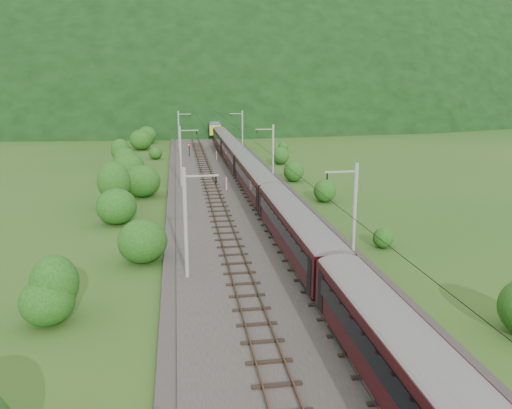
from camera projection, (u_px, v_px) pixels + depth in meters
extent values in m
plane|color=#234C18|center=(272.00, 276.00, 37.02)|extent=(600.00, 600.00, 0.00)
cube|color=#38332D|center=(252.00, 234.00, 46.57)|extent=(14.00, 220.00, 0.30)
cube|color=#523423|center=(218.00, 232.00, 46.01)|extent=(0.08, 220.00, 0.15)
cube|color=#523423|center=(234.00, 231.00, 46.23)|extent=(0.08, 220.00, 0.15)
cube|color=black|center=(226.00, 233.00, 46.15)|extent=(2.40, 220.00, 0.12)
cube|color=#523423|center=(270.00, 229.00, 46.74)|extent=(0.08, 220.00, 0.15)
cube|color=#523423|center=(285.00, 229.00, 46.95)|extent=(0.08, 220.00, 0.15)
cube|color=black|center=(277.00, 230.00, 46.88)|extent=(2.40, 220.00, 0.12)
cylinder|color=gray|center=(186.00, 224.00, 35.04)|extent=(0.28, 0.28, 8.00)
cube|color=gray|center=(201.00, 176.00, 34.39)|extent=(2.40, 0.12, 0.12)
cylinder|color=black|center=(216.00, 180.00, 34.62)|extent=(0.10, 0.10, 0.50)
cylinder|color=gray|center=(181.00, 156.00, 65.70)|extent=(0.28, 0.28, 8.00)
cube|color=gray|center=(189.00, 130.00, 65.05)|extent=(2.40, 0.12, 0.12)
cylinder|color=black|center=(197.00, 133.00, 65.27)|extent=(0.10, 0.10, 0.50)
cylinder|color=gray|center=(179.00, 132.00, 96.35)|extent=(0.28, 0.28, 8.00)
cube|color=gray|center=(185.00, 114.00, 95.71)|extent=(2.40, 0.12, 0.12)
cylinder|color=black|center=(190.00, 116.00, 95.93)|extent=(0.10, 0.10, 0.50)
cylinder|color=gray|center=(178.00, 119.00, 127.01)|extent=(0.28, 0.28, 8.00)
cube|color=gray|center=(182.00, 106.00, 126.37)|extent=(2.40, 0.12, 0.12)
cylinder|color=black|center=(186.00, 107.00, 126.59)|extent=(0.10, 0.10, 0.50)
cylinder|color=gray|center=(177.00, 112.00, 157.67)|extent=(0.28, 0.28, 8.00)
cube|color=gray|center=(181.00, 101.00, 157.02)|extent=(2.40, 0.12, 0.12)
cylinder|color=black|center=(184.00, 102.00, 157.25)|extent=(0.10, 0.10, 0.50)
cylinder|color=gray|center=(354.00, 216.00, 36.91)|extent=(0.28, 0.28, 8.00)
cube|color=gray|center=(341.00, 172.00, 35.90)|extent=(2.40, 0.12, 0.12)
cylinder|color=black|center=(327.00, 176.00, 35.82)|extent=(0.10, 0.10, 0.50)
cylinder|color=gray|center=(273.00, 154.00, 67.57)|extent=(0.28, 0.28, 8.00)
cube|color=gray|center=(264.00, 129.00, 66.56)|extent=(2.40, 0.12, 0.12)
cylinder|color=black|center=(257.00, 132.00, 66.48)|extent=(0.10, 0.10, 0.50)
cylinder|color=gray|center=(242.00, 131.00, 98.23)|extent=(0.28, 0.28, 8.00)
cube|color=gray|center=(236.00, 114.00, 97.22)|extent=(2.40, 0.12, 0.12)
cylinder|color=black|center=(231.00, 115.00, 97.14)|extent=(0.10, 0.10, 0.50)
cylinder|color=gray|center=(226.00, 119.00, 128.89)|extent=(0.28, 0.28, 8.00)
cube|color=gray|center=(222.00, 105.00, 127.88)|extent=(2.40, 0.12, 0.12)
cylinder|color=black|center=(218.00, 107.00, 127.80)|extent=(0.10, 0.10, 0.50)
cylinder|color=gray|center=(217.00, 111.00, 159.54)|extent=(0.28, 0.28, 8.00)
cube|color=gray|center=(213.00, 100.00, 158.54)|extent=(2.40, 0.12, 0.12)
cylinder|color=black|center=(209.00, 101.00, 158.46)|extent=(0.10, 0.10, 0.50)
cylinder|color=black|center=(225.00, 161.00, 44.51)|extent=(0.03, 198.00, 0.03)
cylinder|color=black|center=(278.00, 160.00, 45.24)|extent=(0.03, 198.00, 0.03)
ellipsoid|color=black|center=(188.00, 105.00, 286.12)|extent=(504.00, 360.00, 244.00)
cube|color=black|center=(417.00, 379.00, 19.58)|extent=(2.63, 19.92, 2.72)
cylinder|color=slate|center=(419.00, 351.00, 19.28)|extent=(2.63, 19.82, 2.63)
cube|color=black|center=(385.00, 374.00, 19.30)|extent=(0.05, 17.53, 1.04)
cube|color=black|center=(449.00, 368.00, 19.70)|extent=(0.05, 17.53, 1.04)
cube|color=black|center=(354.00, 333.00, 26.69)|extent=(1.99, 2.90, 0.81)
cube|color=black|center=(296.00, 229.00, 39.16)|extent=(2.63, 19.92, 2.72)
cylinder|color=slate|center=(296.00, 214.00, 38.86)|extent=(2.63, 19.82, 2.63)
cube|color=black|center=(279.00, 226.00, 38.87)|extent=(0.05, 17.53, 1.04)
cube|color=black|center=(313.00, 224.00, 39.28)|extent=(0.05, 17.53, 1.04)
cube|color=black|center=(320.00, 285.00, 32.91)|extent=(1.99, 2.90, 0.81)
cube|color=black|center=(278.00, 226.00, 46.27)|extent=(1.99, 2.90, 0.81)
cube|color=black|center=(256.00, 179.00, 58.73)|extent=(2.63, 19.92, 2.72)
cylinder|color=slate|center=(256.00, 169.00, 58.44)|extent=(2.63, 19.82, 2.63)
cube|color=black|center=(244.00, 177.00, 58.45)|extent=(0.05, 17.53, 1.04)
cube|color=black|center=(267.00, 176.00, 58.86)|extent=(0.05, 17.53, 1.04)
cube|color=black|center=(266.00, 208.00, 52.48)|extent=(1.99, 2.90, 0.81)
cube|color=black|center=(247.00, 182.00, 65.84)|extent=(1.99, 2.90, 0.81)
cube|color=black|center=(235.00, 154.00, 78.31)|extent=(2.63, 19.92, 2.72)
cylinder|color=slate|center=(235.00, 147.00, 78.02)|extent=(2.63, 19.82, 2.63)
cube|color=black|center=(227.00, 152.00, 78.03)|extent=(0.05, 17.53, 1.04)
cube|color=black|center=(244.00, 152.00, 78.44)|extent=(0.05, 17.53, 1.04)
cube|color=black|center=(241.00, 173.00, 72.06)|extent=(1.99, 2.90, 0.81)
cube|color=black|center=(231.00, 159.00, 85.42)|extent=(1.99, 2.90, 0.81)
cube|color=black|center=(223.00, 139.00, 97.89)|extent=(2.63, 19.92, 2.72)
cylinder|color=slate|center=(223.00, 133.00, 97.59)|extent=(2.63, 19.82, 2.63)
cube|color=black|center=(217.00, 138.00, 97.61)|extent=(0.05, 17.53, 1.04)
cube|color=black|center=(230.00, 138.00, 98.01)|extent=(0.05, 17.53, 1.04)
cube|color=black|center=(227.00, 153.00, 91.64)|extent=(1.99, 2.90, 0.81)
cube|color=black|center=(220.00, 144.00, 105.00)|extent=(1.99, 2.90, 0.81)
cube|color=#124D94|center=(213.00, 126.00, 125.28)|extent=(2.63, 16.30, 2.72)
cylinder|color=slate|center=(213.00, 121.00, 124.98)|extent=(2.63, 16.22, 2.63)
cube|color=black|center=(207.00, 125.00, 125.00)|extent=(0.05, 14.34, 1.04)
cube|color=black|center=(218.00, 125.00, 125.40)|extent=(0.05, 14.34, 1.04)
cube|color=black|center=(215.00, 136.00, 120.24)|extent=(1.99, 2.90, 0.81)
cube|color=black|center=(211.00, 131.00, 131.17)|extent=(1.99, 2.90, 0.81)
cube|color=gold|center=(211.00, 124.00, 132.94)|extent=(2.68, 0.50, 2.44)
cube|color=gold|center=(215.00, 130.00, 117.71)|extent=(2.68, 0.50, 2.44)
cube|color=black|center=(212.00, 118.00, 127.70)|extent=(0.08, 1.60, 0.81)
cylinder|color=red|center=(226.00, 184.00, 64.06)|extent=(0.18, 0.18, 1.72)
cylinder|color=red|center=(217.00, 156.00, 88.64)|extent=(0.15, 0.15, 1.43)
cylinder|color=black|center=(189.00, 151.00, 92.16)|extent=(0.15, 0.15, 2.07)
sphere|color=red|center=(189.00, 145.00, 91.89)|extent=(0.25, 0.25, 0.25)
ellipsoid|color=#194412|center=(47.00, 301.00, 29.42)|extent=(3.20, 3.20, 2.88)
ellipsoid|color=#194412|center=(143.00, 241.00, 39.38)|extent=(3.91, 3.91, 3.52)
ellipsoid|color=#194412|center=(116.00, 206.00, 49.88)|extent=(4.02, 4.02, 3.62)
ellipsoid|color=#194412|center=(142.00, 181.00, 61.45)|extent=(4.42, 4.42, 3.98)
ellipsoid|color=#194412|center=(128.00, 168.00, 70.32)|extent=(4.60, 4.60, 4.14)
ellipsoid|color=#194412|center=(125.00, 158.00, 81.60)|extent=(3.71, 3.71, 3.34)
ellipsoid|color=#194412|center=(156.00, 153.00, 90.89)|extent=(2.45, 2.45, 2.20)
ellipsoid|color=#194412|center=(141.00, 140.00, 102.60)|extent=(4.65, 4.65, 4.19)
ellipsoid|color=#194412|center=(147.00, 135.00, 113.06)|extent=(4.31, 4.31, 3.88)
ellipsoid|color=#194412|center=(160.00, 130.00, 122.28)|extent=(4.78, 4.78, 4.30)
cylinder|color=black|center=(57.00, 302.00, 30.05)|extent=(0.24, 0.24, 2.21)
ellipsoid|color=#194412|center=(55.00, 283.00, 29.74)|extent=(2.84, 2.84, 3.41)
cylinder|color=black|center=(115.00, 196.00, 56.18)|extent=(0.24, 0.24, 2.87)
ellipsoid|color=#194412|center=(114.00, 181.00, 55.78)|extent=(3.69, 3.69, 4.43)
cylinder|color=black|center=(121.00, 158.00, 84.08)|extent=(0.24, 0.24, 2.46)
ellipsoid|color=#194412|center=(120.00, 150.00, 83.74)|extent=(3.16, 3.16, 3.79)
ellipsoid|color=#194412|center=(383.00, 239.00, 43.00)|extent=(1.77, 1.77, 1.59)
ellipsoid|color=#194412|center=(325.00, 192.00, 59.05)|extent=(2.68, 2.68, 2.41)
ellipsoid|color=#194412|center=(294.00, 173.00, 70.93)|extent=(2.86, 2.86, 2.57)
ellipsoid|color=#194412|center=(281.00, 156.00, 85.45)|extent=(2.99, 2.99, 2.69)
ellipsoid|color=#194412|center=(283.00, 147.00, 100.12)|extent=(2.02, 2.02, 1.82)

